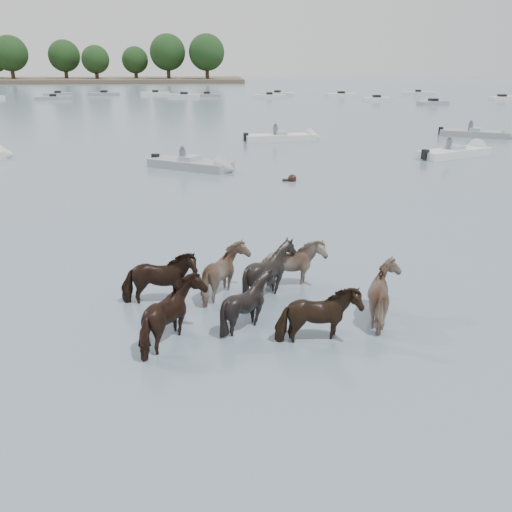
{
  "coord_description": "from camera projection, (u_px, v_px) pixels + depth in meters",
  "views": [
    {
      "loc": [
        1.33,
        -9.78,
        5.83
      ],
      "look_at": [
        2.36,
        3.12,
        1.1
      ],
      "focal_mm": 37.8,
      "sensor_mm": 36.0,
      "label": 1
    }
  ],
  "objects": [
    {
      "name": "ground",
      "position": [
        154.0,
        361.0,
        11.06
      ],
      "size": [
        400.0,
        400.0,
        0.0
      ],
      "primitive_type": "plane",
      "color": "#495B6A",
      "rests_on": "ground"
    },
    {
      "name": "pony_herd",
      "position": [
        257.0,
        292.0,
        13.02
      ],
      "size": [
        7.25,
        4.36,
        1.65
      ],
      "color": "black",
      "rests_on": "ground"
    },
    {
      "name": "swimming_pony",
      "position": [
        291.0,
        179.0,
        27.45
      ],
      "size": [
        0.72,
        0.44,
        0.44
      ],
      "color": "black",
      "rests_on": "ground"
    },
    {
      "name": "motorboat_b",
      "position": [
        201.0,
        166.0,
        30.18
      ],
      "size": [
        5.37,
        4.23,
        1.92
      ],
      "rotation": [
        0.0,
        0.0,
        -0.57
      ],
      "color": "gray",
      "rests_on": "ground"
    },
    {
      "name": "motorboat_c",
      "position": [
        291.0,
        138.0,
        41.17
      ],
      "size": [
        6.05,
        2.18,
        1.92
      ],
      "rotation": [
        0.0,
        0.0,
        0.1
      ],
      "color": "silver",
      "rests_on": "ground"
    },
    {
      "name": "motorboat_d",
      "position": [
        462.0,
        152.0,
        34.72
      ],
      "size": [
        5.81,
        3.92,
        1.92
      ],
      "rotation": [
        0.0,
        0.0,
        0.45
      ],
      "color": "silver",
      "rests_on": "ground"
    },
    {
      "name": "motorboat_e",
      "position": [
        485.0,
        134.0,
        42.85
      ],
      "size": [
        5.73,
        4.1,
        1.92
      ],
      "rotation": [
        0.0,
        0.0,
        -0.5
      ],
      "color": "gray",
      "rests_on": "ground"
    },
    {
      "name": "distant_flotilla",
      "position": [
        195.0,
        97.0,
        86.0
      ],
      "size": [
        103.39,
        27.05,
        0.93
      ],
      "color": "silver",
      "rests_on": "ground"
    }
  ]
}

